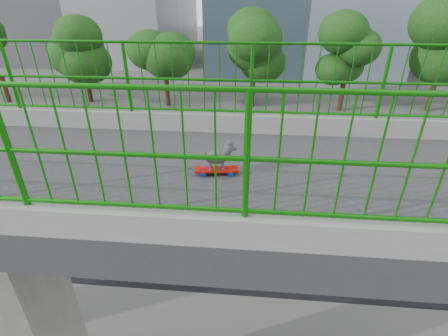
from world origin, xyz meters
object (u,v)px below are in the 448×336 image
at_px(car_2, 57,157).
at_px(car_6, 197,193).
at_px(poodle, 218,155).
at_px(car_1, 418,203).
at_px(skateboard, 217,170).
at_px(car_3, 180,141).
at_px(car_5, 259,242).
at_px(car_7, 263,165).
at_px(car_4, 19,118).

relative_size(car_2, car_6, 0.98).
height_order(poodle, car_1, poodle).
xyz_separation_m(skateboard, car_3, (-15.73, -4.28, -6.40)).
height_order(car_1, car_3, car_1).
bearing_deg(car_5, poodle, -8.15).
bearing_deg(skateboard, car_3, -172.04).
distance_m(car_3, car_5, 10.91).
height_order(skateboard, car_7, skateboard).
distance_m(car_4, car_7, 19.95).
distance_m(car_2, car_7, 12.15).
xyz_separation_m(poodle, car_7, (-12.53, 1.17, -6.49)).
height_order(car_2, car_6, car_6).
bearing_deg(car_6, car_5, 42.75).
bearing_deg(car_3, car_1, -117.30).
distance_m(car_2, car_4, 9.30).
xyz_separation_m(car_4, car_7, (6.40, 18.89, -0.02)).
bearing_deg(car_2, car_3, -64.42).
xyz_separation_m(car_1, car_2, (-3.20, -19.09, -0.02)).
bearing_deg(car_7, car_3, 59.67).
distance_m(poodle, car_6, 11.56).
height_order(car_2, car_4, car_4).
bearing_deg(skateboard, car_4, -144.17).
distance_m(car_2, car_3, 7.41).
xyz_separation_m(poodle, car_4, (-18.93, -17.73, -6.47)).
relative_size(poodle, car_4, 0.09).
relative_size(car_5, car_7, 0.76).
height_order(skateboard, car_5, skateboard).
height_order(car_3, car_7, car_7).
bearing_deg(car_5, car_4, -124.53).
relative_size(skateboard, car_3, 0.12).
distance_m(car_1, car_3, 13.95).
height_order(poodle, car_5, poodle).
height_order(poodle, car_6, poodle).
bearing_deg(car_4, car_7, -108.71).
bearing_deg(car_5, skateboard, -8.35).
bearing_deg(car_5, car_6, -137.25).
bearing_deg(car_4, car_6, -121.53).
relative_size(car_1, car_2, 0.87).
distance_m(poodle, car_7, 14.16).
relative_size(poodle, car_5, 0.10).
bearing_deg(car_3, poodle, -164.71).
distance_m(poodle, car_4, 26.73).
distance_m(skateboard, car_7, 14.07).
relative_size(car_1, car_4, 0.99).
bearing_deg(car_7, car_4, 71.29).
xyz_separation_m(poodle, car_5, (-6.13, 0.88, -6.59)).
bearing_deg(car_7, car_6, 134.56).
height_order(skateboard, car_2, skateboard).
relative_size(car_1, car_3, 1.02).
height_order(car_1, car_5, car_1).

